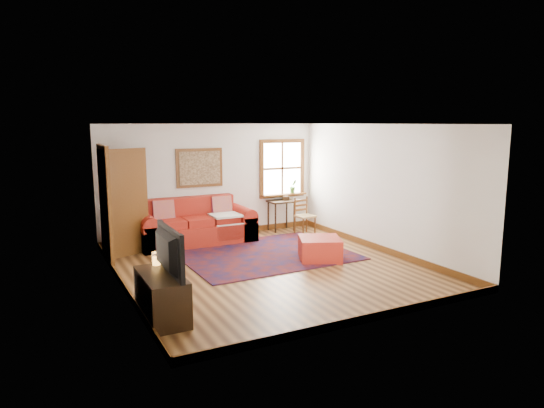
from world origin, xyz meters
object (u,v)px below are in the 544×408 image
side_table (281,206)px  red_ottoman (320,249)px  media_cabinet (162,296)px  ladder_back_chair (304,214)px  red_leather_sofa (196,228)px

side_table → red_ottoman: bearing=-102.1°
side_table → media_cabinet: size_ratio=0.66×
ladder_back_chair → red_leather_sofa: bearing=171.9°
side_table → ladder_back_chair: size_ratio=0.85×
media_cabinet → side_table: bearing=45.4°
side_table → ladder_back_chair: (0.28, -0.57, -0.14)m
red_leather_sofa → red_ottoman: (1.63, -2.31, -0.10)m
side_table → media_cabinet: 5.49m
red_ottoman → red_leather_sofa: bearing=149.1°
side_table → media_cabinet: side_table is taller
red_ottoman → media_cabinet: size_ratio=0.68×
red_ottoman → side_table: 2.61m
red_leather_sofa → side_table: red_leather_sofa is taller
side_table → media_cabinet: (-3.85, -3.90, -0.30)m
media_cabinet → red_leather_sofa: bearing=65.4°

